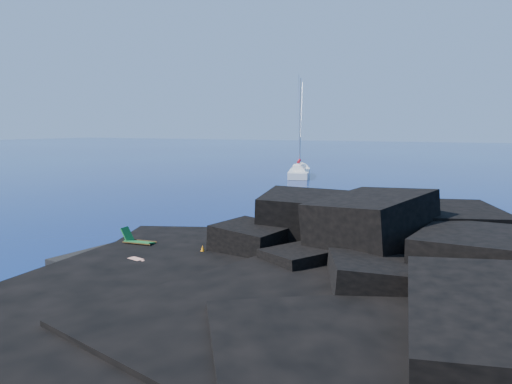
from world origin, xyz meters
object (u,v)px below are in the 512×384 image
(sailboat, at_px, (299,177))
(sunbather, at_px, (136,261))
(deck_chair, at_px, (140,238))
(marker_cone, at_px, (203,251))

(sailboat, relative_size, sunbather, 7.10)
(sailboat, xyz_separation_m, sunbather, (9.37, -42.84, 0.53))
(sunbather, bearing_deg, deck_chair, 139.22)
(deck_chair, bearing_deg, sailboat, 95.06)
(sailboat, bearing_deg, sunbather, -96.67)
(sunbather, xyz_separation_m, marker_cone, (1.89, 2.46, 0.10))
(sailboat, distance_m, marker_cone, 41.93)
(sailboat, height_order, deck_chair, sailboat)
(deck_chair, height_order, marker_cone, deck_chair)
(marker_cone, bearing_deg, sunbather, -127.62)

